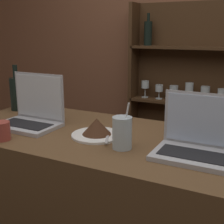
# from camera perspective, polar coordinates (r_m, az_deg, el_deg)

# --- Properties ---
(back_wall) EXTENTS (7.00, 0.06, 2.70)m
(back_wall) POSITION_cam_1_polar(r_m,az_deg,el_deg) (2.60, 16.77, 10.60)
(back_wall) COLOR brown
(back_wall) RESTS_ON ground_plane
(back_shelf) EXTENTS (1.11, 0.18, 1.72)m
(back_shelf) POSITION_cam_1_polar(r_m,az_deg,el_deg) (2.59, 15.29, 0.64)
(back_shelf) COLOR #472D19
(back_shelf) RESTS_ON ground_plane
(laptop_near) EXTENTS (0.30, 0.20, 0.25)m
(laptop_near) POSITION_cam_1_polar(r_m,az_deg,el_deg) (1.56, -14.46, -0.29)
(laptop_near) COLOR #ADADB2
(laptop_near) RESTS_ON bar_counter
(laptop_far) EXTENTS (0.31, 0.20, 0.23)m
(laptop_far) POSITION_cam_1_polar(r_m,az_deg,el_deg) (1.19, 15.72, -5.33)
(laptop_far) COLOR #ADADB2
(laptop_far) RESTS_ON bar_counter
(cake_plate) EXTENTS (0.22, 0.22, 0.08)m
(cake_plate) POSITION_cam_1_polar(r_m,az_deg,el_deg) (1.37, -2.81, -3.11)
(cake_plate) COLOR white
(cake_plate) RESTS_ON bar_counter
(water_glass) EXTENTS (0.08, 0.08, 0.19)m
(water_glass) POSITION_cam_1_polar(r_m,az_deg,el_deg) (1.22, 1.88, -3.81)
(water_glass) COLOR silver
(water_glass) RESTS_ON bar_counter
(wine_bottle_dark) EXTENTS (0.08, 0.08, 0.26)m
(wine_bottle_dark) POSITION_cam_1_polar(r_m,az_deg,el_deg) (1.89, -17.02, 3.35)
(wine_bottle_dark) COLOR black
(wine_bottle_dark) RESTS_ON bar_counter
(coffee_cup) EXTENTS (0.08, 0.08, 0.08)m
(coffee_cup) POSITION_cam_1_polar(r_m,az_deg,el_deg) (1.40, -19.63, -3.28)
(coffee_cup) COLOR #993D33
(coffee_cup) RESTS_ON bar_counter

